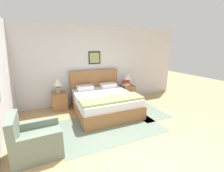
# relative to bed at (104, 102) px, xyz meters

# --- Properties ---
(ground_plane) EXTENTS (16.00, 16.00, 0.00)m
(ground_plane) POSITION_rel_bed_xyz_m (-0.12, -2.23, -0.31)
(ground_plane) COLOR tan
(wall_back) EXTENTS (6.96, 0.09, 2.60)m
(wall_back) POSITION_rel_bed_xyz_m (-0.12, 1.02, 0.99)
(wall_back) COLOR silver
(wall_back) RESTS_ON ground_plane
(area_rug_main) EXTENTS (2.36, 1.58, 0.01)m
(area_rug_main) POSITION_rel_bed_xyz_m (-0.17, -0.91, -0.30)
(area_rug_main) COLOR slate
(area_rug_main) RESTS_ON ground_plane
(area_rug_bedside) EXTENTS (0.88, 1.60, 0.01)m
(area_rug_bedside) POSITION_rel_bed_xyz_m (1.18, -0.37, -0.30)
(area_rug_bedside) COLOR slate
(area_rug_bedside) RESTS_ON ground_plane
(bed) EXTENTS (1.68, 1.90, 1.14)m
(bed) POSITION_rel_bed_xyz_m (0.00, 0.00, 0.00)
(bed) COLOR #936038
(bed) RESTS_ON ground_plane
(armchair) EXTENTS (0.82, 0.71, 0.81)m
(armchair) POSITION_rel_bed_xyz_m (-1.79, -1.30, -0.04)
(armchair) COLOR slate
(armchair) RESTS_ON ground_plane
(nightstand_near_window) EXTENTS (0.44, 0.46, 0.53)m
(nightstand_near_window) POSITION_rel_bed_xyz_m (-1.21, 0.72, -0.04)
(nightstand_near_window) COLOR #936038
(nightstand_near_window) RESTS_ON ground_plane
(nightstand_by_door) EXTENTS (0.44, 0.46, 0.53)m
(nightstand_by_door) POSITION_rel_bed_xyz_m (1.21, 0.72, -0.04)
(nightstand_by_door) COLOR #936038
(nightstand_by_door) RESTS_ON ground_plane
(table_lamp_near_window) EXTENTS (0.26, 0.26, 0.45)m
(table_lamp_near_window) POSITION_rel_bed_xyz_m (-1.23, 0.70, 0.51)
(table_lamp_near_window) COLOR gray
(table_lamp_near_window) RESTS_ON nightstand_near_window
(table_lamp_by_door) EXTENTS (0.26, 0.26, 0.45)m
(table_lamp_by_door) POSITION_rel_bed_xyz_m (1.20, 0.70, 0.51)
(table_lamp_by_door) COLOR gray
(table_lamp_by_door) RESTS_ON nightstand_by_door
(book_thick_bottom) EXTENTS (0.23, 0.25, 0.04)m
(book_thick_bottom) POSITION_rel_bed_xyz_m (1.11, 0.68, 0.24)
(book_thick_bottom) COLOR beige
(book_thick_bottom) RESTS_ON nightstand_by_door
(book_hardcover_middle) EXTENTS (0.20, 0.28, 0.03)m
(book_hardcover_middle) POSITION_rel_bed_xyz_m (1.11, 0.68, 0.28)
(book_hardcover_middle) COLOR beige
(book_hardcover_middle) RESTS_ON book_thick_bottom
(book_novel_upper) EXTENTS (0.18, 0.25, 0.04)m
(book_novel_upper) POSITION_rel_bed_xyz_m (1.11, 0.68, 0.31)
(book_novel_upper) COLOR silver
(book_novel_upper) RESTS_ON book_hardcover_middle
(book_slim_near_top) EXTENTS (0.24, 0.27, 0.04)m
(book_slim_near_top) POSITION_rel_bed_xyz_m (1.11, 0.68, 0.35)
(book_slim_near_top) COLOR #B7332D
(book_slim_near_top) RESTS_ON book_novel_upper
(book_paperback_top) EXTENTS (0.20, 0.29, 0.04)m
(book_paperback_top) POSITION_rel_bed_xyz_m (1.11, 0.68, 0.38)
(book_paperback_top) COLOR #B7332D
(book_paperback_top) RESTS_ON book_slim_near_top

